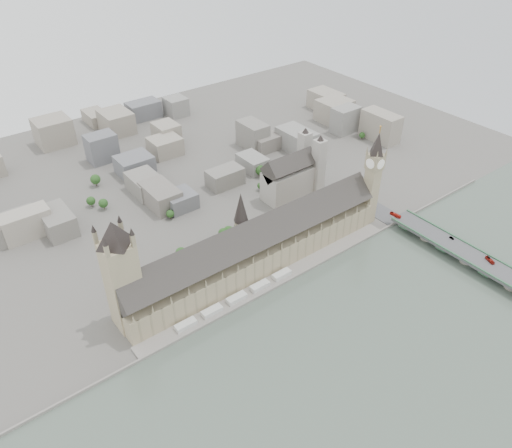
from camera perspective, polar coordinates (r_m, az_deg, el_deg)
ground at (r=452.36m, az=1.39°, el=-6.19°), size 900.00×900.00×0.00m
river_thames at (r=381.46m, az=17.99°, el=-19.08°), size 600.00×600.00×0.00m
embankment_wall at (r=442.84m, az=2.61°, el=-7.07°), size 600.00×1.50×3.00m
river_terrace at (r=447.39m, az=2.00°, el=-6.60°), size 270.00×15.00×2.00m
terrace_tents at (r=427.86m, az=-2.24°, el=-8.45°), size 118.00×7.00×4.00m
palace_of_westminster at (r=449.67m, az=-0.14°, el=-2.71°), size 265.00×40.73×55.44m
elizabeth_tower at (r=505.58m, az=13.28°, el=5.78°), size 17.00×17.00×107.50m
victoria_tower at (r=389.04m, az=-15.22°, el=-5.15°), size 30.00×30.00×100.00m
central_tower at (r=428.12m, az=-1.72°, el=0.91°), size 13.00×13.00×48.00m
westminster_bridge at (r=509.10m, az=22.28°, el=-3.12°), size 25.00×325.00×10.25m
bridge_parapets at (r=492.27m, az=26.63°, el=-5.07°), size 25.00×235.00×1.15m
westminster_abbey at (r=555.71m, az=4.26°, el=5.62°), size 68.00×36.00×64.00m
city_skyline_inland at (r=617.90m, az=-13.03°, el=7.37°), size 720.00×360.00×38.00m
park_trees at (r=480.61m, az=-4.00°, el=-2.22°), size 110.00×30.00×15.00m
red_bus_north at (r=530.48m, az=15.65°, el=1.00°), size 4.46×12.30×3.35m
red_bus_south at (r=500.30m, az=25.17°, el=-3.76°), size 5.99×10.84×2.96m
car_silver at (r=516.18m, az=21.46°, el=-1.49°), size 1.93×4.91×1.59m
car_approach at (r=567.66m, az=12.06°, el=3.91°), size 2.85×4.97×1.36m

